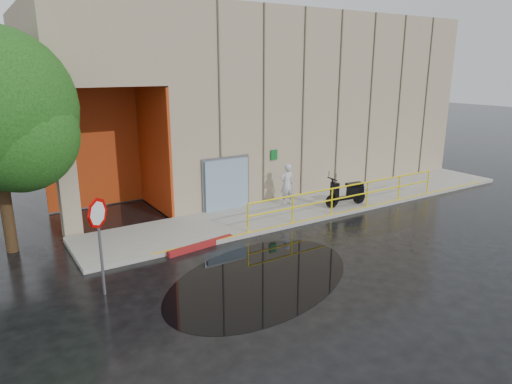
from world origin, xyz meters
TOP-DOWN VIEW (x-y plane):
  - ground at (0.00, 0.00)m, footprint 120.00×120.00m
  - sidewalk at (4.00, 4.50)m, footprint 20.00×3.00m
  - building at (5.10, 10.98)m, footprint 20.00×10.17m
  - guardrail at (4.25, 3.15)m, footprint 9.56×0.06m
  - person at (2.57, 5.09)m, footprint 0.66×0.47m
  - scooter at (4.53, 3.65)m, footprint 1.93×0.81m
  - stop_sign at (-5.79, 1.53)m, footprint 0.60×0.55m
  - red_curb at (-2.34, 3.02)m, footprint 2.40×0.49m
  - puddle at (-1.90, 0.17)m, footprint 7.44×6.06m

SIDE VIEW (x-z plane):
  - ground at x=0.00m, z-range 0.00..0.00m
  - puddle at x=-1.90m, z-range 0.00..0.01m
  - sidewalk at x=4.00m, z-range 0.00..0.15m
  - red_curb at x=-2.34m, z-range 0.00..0.18m
  - guardrail at x=4.25m, z-range 0.16..1.19m
  - scooter at x=4.53m, z-range 0.26..1.73m
  - person at x=2.57m, z-range 0.15..1.86m
  - stop_sign at x=-5.79m, z-range 0.59..3.17m
  - building at x=5.10m, z-range 0.21..8.21m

